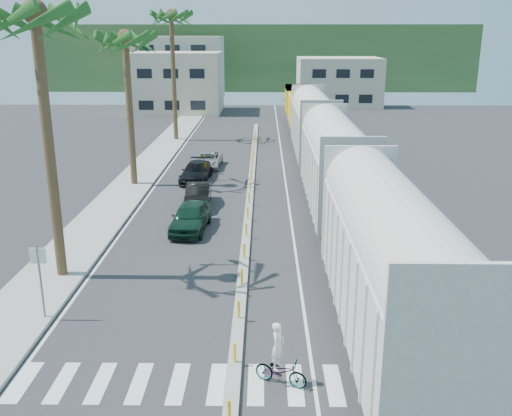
{
  "coord_description": "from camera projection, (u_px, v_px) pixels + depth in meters",
  "views": [
    {
      "loc": [
        0.92,
        -17.18,
        10.32
      ],
      "look_at": [
        0.53,
        10.02,
        2.0
      ],
      "focal_mm": 40.0,
      "sensor_mm": 36.0,
      "label": 1
    }
  ],
  "objects": [
    {
      "name": "car_rear",
      "position": [
        208.0,
        160.0,
        45.86
      ],
      "size": [
        2.43,
        4.56,
        1.21
      ],
      "primitive_type": "imported",
      "rotation": [
        0.0,
        0.0,
        -0.05
      ],
      "color": "#B1B4B7",
      "rests_on": "ground"
    },
    {
      "name": "cyclist",
      "position": [
        280.0,
        366.0,
        17.36
      ],
      "size": [
        1.78,
        2.09,
        2.08
      ],
      "rotation": [
        0.0,
        0.0,
        1.17
      ],
      "color": "#9EA0A5",
      "rests_on": "ground"
    },
    {
      "name": "rails",
      "position": [
        314.0,
        167.0,
        46.15
      ],
      "size": [
        1.56,
        100.0,
        0.06
      ],
      "color": "black",
      "rests_on": "ground"
    },
    {
      "name": "lane_markings",
      "position": [
        224.0,
        175.0,
        43.38
      ],
      "size": [
        9.42,
        90.0,
        0.01
      ],
      "color": "silver",
      "rests_on": "ground"
    },
    {
      "name": "palm_trees",
      "position": [
        130.0,
        26.0,
        38.11
      ],
      "size": [
        3.5,
        37.2,
        13.75
      ],
      "color": "brown",
      "rests_on": "ground"
    },
    {
      "name": "median",
      "position": [
        250.0,
        192.0,
        38.51
      ],
      "size": [
        0.45,
        60.0,
        0.85
      ],
      "color": "gray",
      "rests_on": "ground"
    },
    {
      "name": "ground",
      "position": [
        236.0,
        350.0,
        19.45
      ],
      "size": [
        140.0,
        140.0,
        0.0
      ],
      "primitive_type": "plane",
      "color": "#28282B",
      "rests_on": "ground"
    },
    {
      "name": "car_lead",
      "position": [
        190.0,
        217.0,
        31.07
      ],
      "size": [
        2.46,
        4.78,
        1.54
      ],
      "primitive_type": "imported",
      "rotation": [
        0.0,
        0.0,
        -0.07
      ],
      "color": "black",
      "rests_on": "ground"
    },
    {
      "name": "buildings",
      "position": [
        216.0,
        75.0,
        86.78
      ],
      "size": [
        38.0,
        27.0,
        10.0
      ],
      "color": "#B6AD91",
      "rests_on": "ground"
    },
    {
      "name": "car_third",
      "position": [
        196.0,
        172.0,
        41.63
      ],
      "size": [
        2.6,
        4.99,
        1.37
      ],
      "primitive_type": "imported",
      "rotation": [
        0.0,
        0.0,
        -0.07
      ],
      "color": "black",
      "rests_on": "ground"
    },
    {
      "name": "freight_train",
      "position": [
        324.0,
        149.0,
        38.4
      ],
      "size": [
        3.0,
        60.94,
        5.85
      ],
      "color": "beige",
      "rests_on": "ground"
    },
    {
      "name": "sidewalk",
      "position": [
        141.0,
        174.0,
        43.45
      ],
      "size": [
        3.0,
        90.0,
        0.15
      ],
      "primitive_type": "cube",
      "color": "gray",
      "rests_on": "ground"
    },
    {
      "name": "car_second",
      "position": [
        198.0,
        195.0,
        35.48
      ],
      "size": [
        1.77,
        4.29,
        1.38
      ],
      "primitive_type": "imported",
      "rotation": [
        0.0,
        0.0,
        0.04
      ],
      "color": "black",
      "rests_on": "ground"
    },
    {
      "name": "street_sign",
      "position": [
        40.0,
        272.0,
        20.89
      ],
      "size": [
        0.6,
        0.08,
        3.0
      ],
      "color": "slate",
      "rests_on": "ground"
    },
    {
      "name": "hillside",
      "position": [
        260.0,
        57.0,
        113.32
      ],
      "size": [
        80.0,
        20.0,
        12.0
      ],
      "primitive_type": "cube",
      "color": "#385628",
      "rests_on": "ground"
    },
    {
      "name": "crosswalk",
      "position": [
        233.0,
        384.0,
        17.54
      ],
      "size": [
        14.0,
        2.2,
        0.01
      ],
      "primitive_type": "cube",
      "color": "silver",
      "rests_on": "ground"
    }
  ]
}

